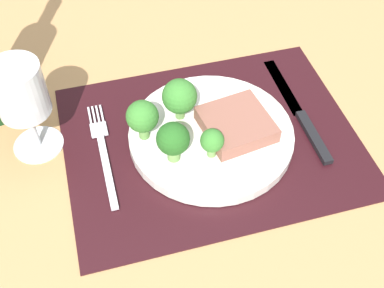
# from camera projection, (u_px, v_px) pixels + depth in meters

# --- Properties ---
(ground_plane) EXTENTS (1.40, 1.10, 0.03)m
(ground_plane) POSITION_uv_depth(u_px,v_px,m) (211.00, 147.00, 0.73)
(ground_plane) COLOR tan
(placemat) EXTENTS (0.42, 0.33, 0.00)m
(placemat) POSITION_uv_depth(u_px,v_px,m) (211.00, 139.00, 0.72)
(placemat) COLOR black
(placemat) RESTS_ON ground_plane
(plate) EXTENTS (0.24, 0.24, 0.02)m
(plate) POSITION_uv_depth(u_px,v_px,m) (211.00, 135.00, 0.72)
(plate) COLOR silver
(plate) RESTS_ON placemat
(steak) EXTENTS (0.10, 0.10, 0.02)m
(steak) POSITION_uv_depth(u_px,v_px,m) (236.00, 124.00, 0.70)
(steak) COLOR #8C5647
(steak) RESTS_ON plate
(broccoli_back_left) EXTENTS (0.03, 0.03, 0.05)m
(broccoli_back_left) POSITION_uv_depth(u_px,v_px,m) (212.00, 141.00, 0.66)
(broccoli_back_left) COLOR #6B994C
(broccoli_back_left) RESTS_ON plate
(broccoli_near_steak) EXTENTS (0.05, 0.05, 0.07)m
(broccoli_near_steak) POSITION_uv_depth(u_px,v_px,m) (180.00, 97.00, 0.70)
(broccoli_near_steak) COLOR #6B994C
(broccoli_near_steak) RESTS_ON plate
(broccoli_near_fork) EXTENTS (0.05, 0.05, 0.06)m
(broccoli_near_fork) POSITION_uv_depth(u_px,v_px,m) (142.00, 117.00, 0.67)
(broccoli_near_fork) COLOR #5B8942
(broccoli_near_fork) RESTS_ON plate
(broccoli_front_edge) EXTENTS (0.04, 0.04, 0.06)m
(broccoli_front_edge) POSITION_uv_depth(u_px,v_px,m) (173.00, 140.00, 0.65)
(broccoli_front_edge) COLOR #6B994C
(broccoli_front_edge) RESTS_ON plate
(fork) EXTENTS (0.02, 0.19, 0.01)m
(fork) POSITION_uv_depth(u_px,v_px,m) (103.00, 152.00, 0.70)
(fork) COLOR silver
(fork) RESTS_ON placemat
(knife) EXTENTS (0.02, 0.23, 0.01)m
(knife) POSITION_uv_depth(u_px,v_px,m) (301.00, 116.00, 0.75)
(knife) COLOR black
(knife) RESTS_ON placemat
(wine_glass) EXTENTS (0.07, 0.07, 0.15)m
(wine_glass) POSITION_uv_depth(u_px,v_px,m) (21.00, 96.00, 0.64)
(wine_glass) COLOR silver
(wine_glass) RESTS_ON ground_plane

